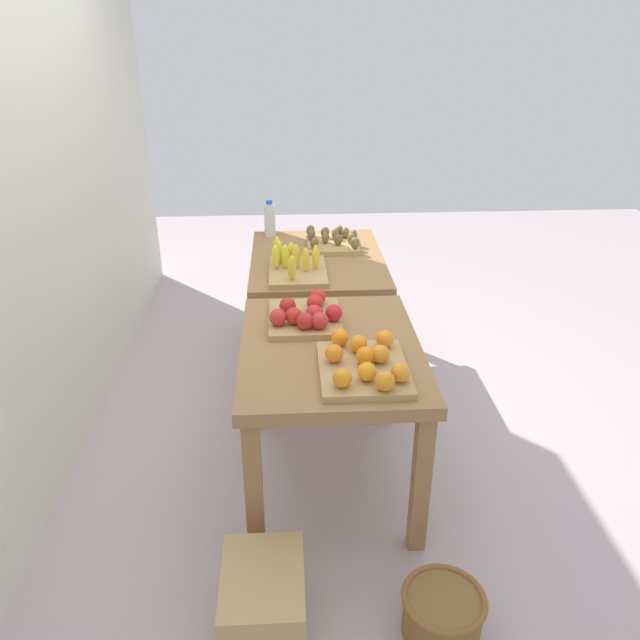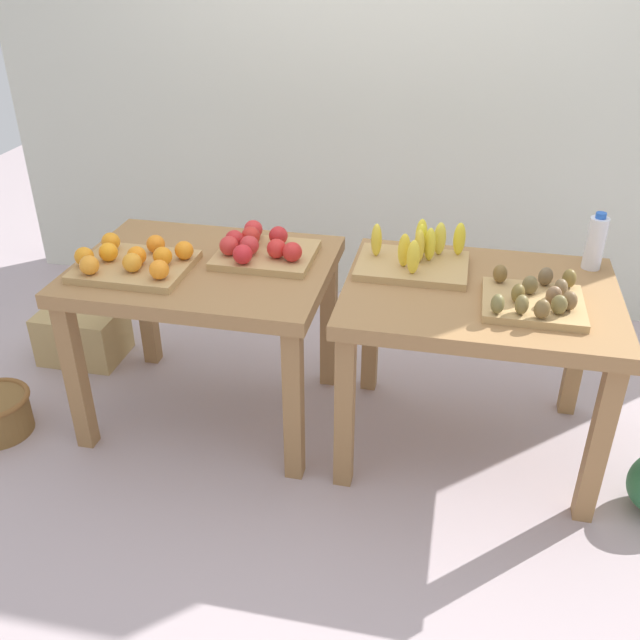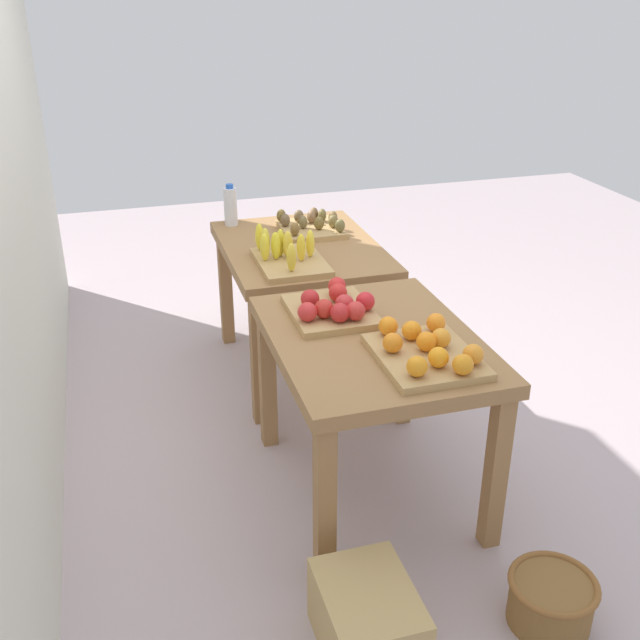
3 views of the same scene
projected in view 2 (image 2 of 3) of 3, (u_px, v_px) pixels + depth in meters
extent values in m
plane|color=#B5A3A7|center=(335.00, 425.00, 3.13)|extent=(8.00, 8.00, 0.00)
cube|color=silver|center=(389.00, 28.00, 3.54)|extent=(4.40, 0.12, 3.00)
cube|color=#986D41|center=(204.00, 270.00, 2.88)|extent=(1.04, 0.80, 0.06)
cube|color=#986D41|center=(76.00, 377.00, 2.86)|extent=(0.07, 0.07, 0.69)
cube|color=#986D41|center=(294.00, 405.00, 2.69)|extent=(0.07, 0.07, 0.69)
cube|color=#986D41|center=(146.00, 301.00, 3.44)|extent=(0.07, 0.07, 0.69)
cube|color=#986D41|center=(329.00, 320.00, 3.27)|extent=(0.07, 0.07, 0.69)
cube|color=#986D41|center=(480.00, 296.00, 2.68)|extent=(1.04, 0.80, 0.06)
cube|color=#986D41|center=(345.00, 412.00, 2.66)|extent=(0.07, 0.07, 0.69)
cube|color=#986D41|center=(598.00, 445.00, 2.49)|extent=(0.07, 0.07, 0.69)
cube|color=#986D41|center=(371.00, 325.00, 3.24)|extent=(0.07, 0.07, 0.69)
cube|color=#986D41|center=(578.00, 347.00, 3.07)|extent=(0.07, 0.07, 0.69)
cube|color=tan|center=(135.00, 266.00, 2.81)|extent=(0.44, 0.36, 0.03)
sphere|color=orange|center=(159.00, 270.00, 2.66)|extent=(0.10, 0.10, 0.08)
sphere|color=orange|center=(137.00, 256.00, 2.77)|extent=(0.10, 0.10, 0.08)
sphere|color=orange|center=(184.00, 250.00, 2.82)|extent=(0.11, 0.11, 0.08)
sphere|color=orange|center=(108.00, 252.00, 2.80)|extent=(0.10, 0.10, 0.08)
sphere|color=orange|center=(132.00, 263.00, 2.71)|extent=(0.08, 0.08, 0.08)
sphere|color=orange|center=(89.00, 265.00, 2.69)|extent=(0.08, 0.08, 0.08)
sphere|color=orange|center=(111.00, 242.00, 2.89)|extent=(0.10, 0.10, 0.08)
sphere|color=orange|center=(163.00, 256.00, 2.77)|extent=(0.09, 0.09, 0.08)
sphere|color=orange|center=(84.00, 256.00, 2.76)|extent=(0.11, 0.11, 0.08)
sphere|color=orange|center=(156.00, 244.00, 2.87)|extent=(0.09, 0.09, 0.08)
cube|color=tan|center=(266.00, 255.00, 2.91)|extent=(0.40, 0.34, 0.03)
sphere|color=red|center=(229.00, 246.00, 2.85)|extent=(0.11, 0.11, 0.08)
sphere|color=red|center=(292.00, 252.00, 2.80)|extent=(0.11, 0.11, 0.08)
sphere|color=red|center=(253.00, 229.00, 3.00)|extent=(0.11, 0.11, 0.08)
sphere|color=red|center=(277.00, 249.00, 2.83)|extent=(0.11, 0.11, 0.08)
sphere|color=red|center=(235.00, 239.00, 2.91)|extent=(0.08, 0.08, 0.08)
sphere|color=red|center=(251.00, 236.00, 2.94)|extent=(0.11, 0.11, 0.08)
sphere|color=red|center=(278.00, 236.00, 2.94)|extent=(0.11, 0.11, 0.08)
sphere|color=red|center=(249.00, 245.00, 2.86)|extent=(0.09, 0.09, 0.08)
sphere|color=red|center=(243.00, 254.00, 2.78)|extent=(0.11, 0.11, 0.08)
cube|color=tan|center=(412.00, 266.00, 2.81)|extent=(0.44, 0.32, 0.03)
ellipsoid|color=yellow|center=(421.00, 240.00, 2.82)|extent=(0.07, 0.06, 0.14)
ellipsoid|color=yellow|center=(376.00, 240.00, 2.83)|extent=(0.06, 0.07, 0.14)
ellipsoid|color=yellow|center=(404.00, 250.00, 2.74)|extent=(0.06, 0.05, 0.14)
ellipsoid|color=yellow|center=(459.00, 239.00, 2.84)|extent=(0.06, 0.06, 0.14)
ellipsoid|color=yellow|center=(419.00, 246.00, 2.77)|extent=(0.05, 0.05, 0.14)
ellipsoid|color=yellow|center=(440.00, 239.00, 2.84)|extent=(0.06, 0.05, 0.14)
ellipsoid|color=yellow|center=(421.00, 235.00, 2.87)|extent=(0.06, 0.06, 0.14)
ellipsoid|color=yellow|center=(413.00, 257.00, 2.68)|extent=(0.05, 0.05, 0.14)
ellipsoid|color=yellow|center=(430.00, 244.00, 2.79)|extent=(0.07, 0.07, 0.14)
cube|color=tan|center=(533.00, 304.00, 2.53)|extent=(0.36, 0.32, 0.03)
ellipsoid|color=brown|center=(554.00, 296.00, 2.48)|extent=(0.06, 0.05, 0.07)
ellipsoid|color=brown|center=(569.00, 278.00, 2.60)|extent=(0.07, 0.07, 0.07)
ellipsoid|color=brown|center=(561.00, 288.00, 2.53)|extent=(0.06, 0.06, 0.07)
ellipsoid|color=brown|center=(522.00, 305.00, 2.42)|extent=(0.05, 0.06, 0.07)
ellipsoid|color=brown|center=(542.00, 309.00, 2.39)|extent=(0.07, 0.06, 0.07)
ellipsoid|color=brown|center=(546.00, 276.00, 2.61)|extent=(0.07, 0.07, 0.07)
ellipsoid|color=brown|center=(500.00, 274.00, 2.63)|extent=(0.07, 0.07, 0.07)
ellipsoid|color=brown|center=(559.00, 305.00, 2.42)|extent=(0.07, 0.06, 0.07)
ellipsoid|color=brown|center=(518.00, 293.00, 2.49)|extent=(0.05, 0.06, 0.07)
ellipsoid|color=brown|center=(569.00, 301.00, 2.44)|extent=(0.07, 0.07, 0.07)
ellipsoid|color=brown|center=(498.00, 304.00, 2.42)|extent=(0.05, 0.06, 0.07)
ellipsoid|color=brown|center=(530.00, 285.00, 2.55)|extent=(0.07, 0.06, 0.07)
cylinder|color=silver|center=(595.00, 243.00, 2.78)|extent=(0.07, 0.07, 0.21)
cylinder|color=blue|center=(601.00, 215.00, 2.72)|extent=(0.04, 0.04, 0.02)
cube|color=tan|center=(83.00, 334.00, 3.58)|extent=(0.40, 0.30, 0.26)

